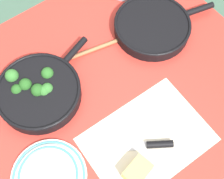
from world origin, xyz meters
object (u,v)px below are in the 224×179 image
skillet_eggs (153,26)px  skillet_broccoli (39,91)px  wooden_spoon (115,41)px  grater_knife (143,145)px  dinner_plate_stack (49,176)px  cheese_block (138,171)px

skillet_eggs → skillet_broccoli: bearing=-168.2°
wooden_spoon → grater_knife: bearing=-102.0°
skillet_eggs → dinner_plate_stack: skillet_eggs is taller
skillet_eggs → wooden_spoon: bearing=179.3°
skillet_broccoli → wooden_spoon: 0.35m
skillet_eggs → dinner_plate_stack: bearing=-144.6°
skillet_broccoli → grater_knife: skillet_broccoli is taller
skillet_broccoli → grater_knife: 0.40m
wooden_spoon → skillet_broccoli: bearing=-164.2°
skillet_eggs → cheese_block: (0.39, 0.40, -0.00)m
cheese_block → skillet_eggs: bearing=-134.9°
skillet_broccoli → cheese_block: size_ratio=4.21×
skillet_eggs → wooden_spoon: size_ratio=1.13×
grater_knife → dinner_plate_stack: dinner_plate_stack is taller
wooden_spoon → cheese_block: bearing=-106.7°
cheese_block → dinner_plate_stack: 0.27m
skillet_eggs → cheese_block: same height
dinner_plate_stack → grater_knife: bearing=161.5°
skillet_eggs → grater_knife: bearing=-119.4°
skillet_broccoli → wooden_spoon: size_ratio=1.10×
skillet_broccoli → grater_knife: size_ratio=1.67×
wooden_spoon → grater_knife: size_ratio=1.51×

